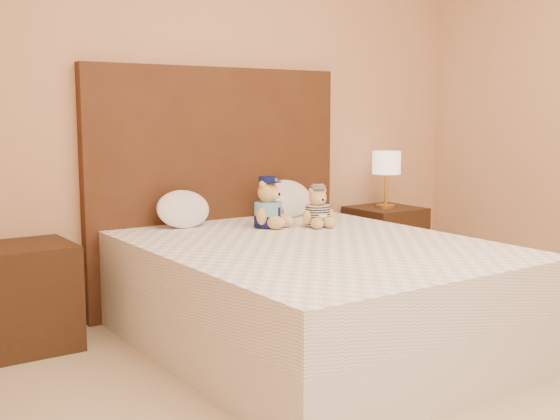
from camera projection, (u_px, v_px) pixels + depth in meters
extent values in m
cube|color=tan|center=(213.00, 92.00, 4.39)|extent=(4.00, 0.04, 2.70)
cube|color=white|center=(313.00, 317.00, 3.70)|extent=(1.60, 2.00, 0.30)
cube|color=white|center=(314.00, 266.00, 3.66)|extent=(1.60, 2.00, 0.25)
cube|color=#452814|center=(218.00, 187.00, 4.44)|extent=(1.75, 0.08, 1.50)
cube|color=#331B10|center=(28.00, 296.00, 3.64)|extent=(0.45, 0.45, 0.55)
cube|color=#331B10|center=(385.00, 245.00, 5.04)|extent=(0.45, 0.45, 0.55)
cylinder|color=gold|center=(386.00, 206.00, 5.00)|extent=(0.14, 0.14, 0.02)
cylinder|color=gold|center=(386.00, 188.00, 4.98)|extent=(0.02, 0.02, 0.26)
cylinder|color=#F2E7BD|center=(386.00, 163.00, 4.95)|extent=(0.20, 0.20, 0.16)
ellipsoid|color=white|center=(183.00, 207.00, 4.12)|extent=(0.34, 0.22, 0.24)
ellipsoid|color=white|center=(287.00, 197.00, 4.54)|extent=(0.37, 0.24, 0.26)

